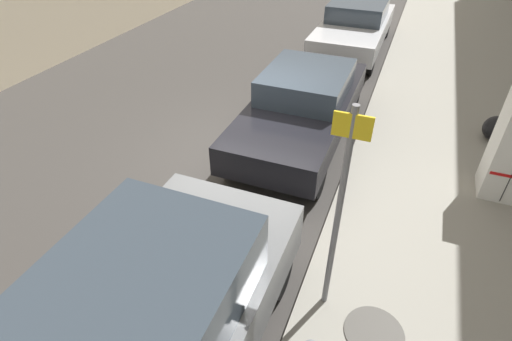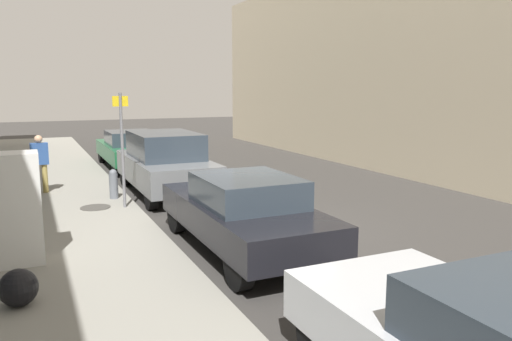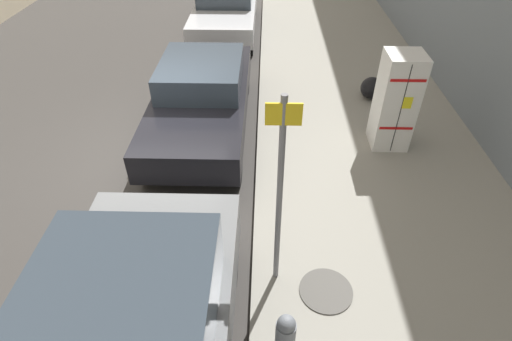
% 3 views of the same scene
% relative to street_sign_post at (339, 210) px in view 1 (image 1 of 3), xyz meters
% --- Properties ---
extents(ground_plane, '(80.00, 80.00, 0.00)m').
position_rel_street_sign_post_xyz_m(ground_plane, '(2.23, -2.79, -1.65)').
color(ground_plane, '#383533').
extents(sidewalk_slab, '(4.35, 44.00, 0.13)m').
position_rel_street_sign_post_xyz_m(sidewalk_slab, '(-1.86, -2.79, -1.58)').
color(sidewalk_slab, gray).
rests_on(sidewalk_slab, ground).
extents(manhole_cover, '(0.70, 0.70, 0.02)m').
position_rel_street_sign_post_xyz_m(manhole_cover, '(-0.65, 0.23, -1.51)').
color(manhole_cover, '#47443F').
rests_on(manhole_cover, sidewalk_slab).
extents(street_sign_post, '(0.36, 0.07, 2.73)m').
position_rel_street_sign_post_xyz_m(street_sign_post, '(0.00, 0.00, 0.00)').
color(street_sign_post, slate).
rests_on(street_sign_post, sidewalk_slab).
extents(trash_bag, '(0.50, 0.50, 0.50)m').
position_rel_street_sign_post_xyz_m(trash_bag, '(-2.25, -5.03, -1.27)').
color(trash_bag, black).
rests_on(trash_bag, sidewalk_slab).
extents(parked_sedan_silver, '(1.86, 4.75, 1.42)m').
position_rel_street_sign_post_xyz_m(parked_sedan_silver, '(1.45, -9.61, -0.90)').
color(parked_sedan_silver, silver).
rests_on(parked_sedan_silver, ground).
extents(parked_sedan_dark, '(1.80, 4.56, 1.42)m').
position_rel_street_sign_post_xyz_m(parked_sedan_dark, '(1.45, -3.86, -0.90)').
color(parked_sedan_dark, black).
rests_on(parked_sedan_dark, ground).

